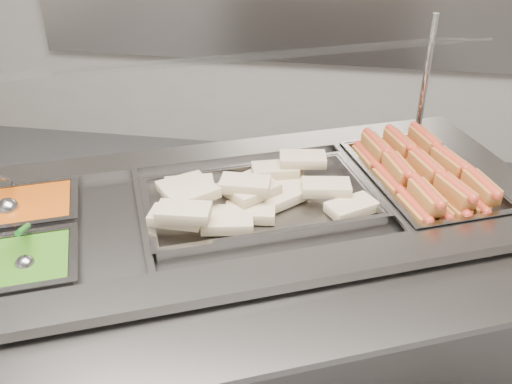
# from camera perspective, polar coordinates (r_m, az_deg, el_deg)

# --- Properties ---
(steam_counter) EXTENTS (1.93, 1.43, 0.84)m
(steam_counter) POSITION_cam_1_polar(r_m,az_deg,el_deg) (1.90, -1.39, -11.72)
(steam_counter) COLOR slate
(steam_counter) RESTS_ON ground
(tray_rail) EXTENTS (1.64, 0.98, 0.05)m
(tray_rail) POSITION_cam_1_polar(r_m,az_deg,el_deg) (1.31, 3.50, -13.35)
(tray_rail) COLOR gray
(tray_rail) RESTS_ON steam_counter
(sneeze_guard) EXTENTS (1.52, 0.88, 0.41)m
(sneeze_guard) POSITION_cam_1_polar(r_m,az_deg,el_deg) (1.68, -3.42, 12.73)
(sneeze_guard) COLOR #B9B9BD
(sneeze_guard) RESTS_ON steam_counter
(pan_hotdogs) EXTENTS (0.50, 0.60, 0.09)m
(pan_hotdogs) POSITION_cam_1_polar(r_m,az_deg,el_deg) (1.87, 16.21, 0.61)
(pan_hotdogs) COLOR gray
(pan_hotdogs) RESTS_ON steam_counter
(pan_wraps) EXTENTS (0.73, 0.60, 0.07)m
(pan_wraps) POSITION_cam_1_polar(r_m,az_deg,el_deg) (1.67, 0.31, -1.31)
(pan_wraps) COLOR gray
(pan_wraps) RESTS_ON steam_counter
(pan_beans) EXTENTS (0.35, 0.32, 0.09)m
(pan_beans) POSITION_cam_1_polar(r_m,az_deg,el_deg) (1.77, -22.04, -2.21)
(pan_beans) COLOR gray
(pan_beans) RESTS_ON steam_counter
(pan_peas) EXTENTS (0.35, 0.32, 0.09)m
(pan_peas) POSITION_cam_1_polar(r_m,az_deg,el_deg) (1.55, -22.78, -7.56)
(pan_peas) COLOR gray
(pan_peas) RESTS_ON steam_counter
(hotdogs_in_buns) EXTENTS (0.42, 0.53, 0.11)m
(hotdogs_in_buns) POSITION_cam_1_polar(r_m,az_deg,el_deg) (1.83, 15.98, 1.85)
(hotdogs_in_buns) COLOR #A35022
(hotdogs_in_buns) RESTS_ON pan_hotdogs
(tortilla_wraps) EXTENTS (0.65, 0.44, 0.09)m
(tortilla_wraps) POSITION_cam_1_polar(r_m,az_deg,el_deg) (1.64, -0.77, -0.20)
(tortilla_wraps) COLOR tan
(tortilla_wraps) RESTS_ON pan_wraps
(ladle) EXTENTS (0.10, 0.17, 0.14)m
(ladle) POSITION_cam_1_polar(r_m,az_deg,el_deg) (1.75, -23.56, -1.38)
(ladle) COLOR #AEAEB3
(ladle) RESTS_ON pan_beans
(serving_spoon) EXTENTS (0.09, 0.16, 0.12)m
(serving_spoon) POSITION_cam_1_polar(r_m,az_deg,el_deg) (1.51, -22.10, -6.16)
(serving_spoon) COLOR #AEAEB3
(serving_spoon) RESTS_ON pan_peas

